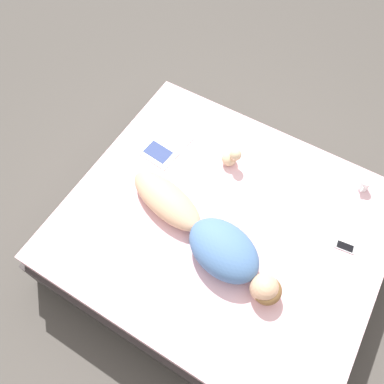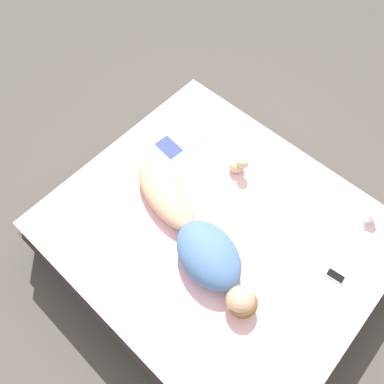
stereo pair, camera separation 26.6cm
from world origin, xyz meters
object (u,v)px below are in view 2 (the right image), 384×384
object	(u,v)px
open_magazine	(178,141)
cell_phone	(335,276)
person	(197,239)
coffee_mug	(370,216)

from	to	relation	value
open_magazine	cell_phone	distance (m)	1.50
person	cell_phone	size ratio (longest dim) A/B	9.44
person	coffee_mug	size ratio (longest dim) A/B	12.17
person	cell_phone	bearing A→B (deg)	133.01
person	open_magazine	world-z (taller)	person
open_magazine	coffee_mug	size ratio (longest dim) A/B	4.02
open_magazine	cell_phone	xyz separation A→B (m)	(0.10, 1.50, 0.00)
cell_phone	coffee_mug	bearing A→B (deg)	178.68
person	cell_phone	world-z (taller)	person
coffee_mug	cell_phone	bearing A→B (deg)	5.73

